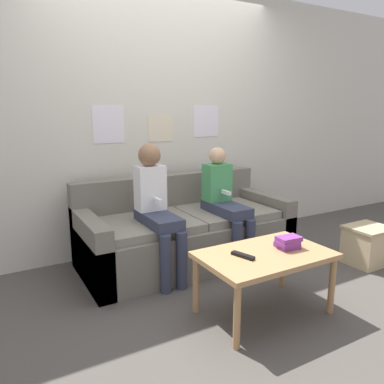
# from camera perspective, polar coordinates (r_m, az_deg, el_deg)

# --- Properties ---
(ground_plane) EXTENTS (10.00, 10.00, 0.00)m
(ground_plane) POSITION_cam_1_polar(r_m,az_deg,el_deg) (3.19, 3.76, -13.56)
(ground_plane) COLOR #4C4742
(wall_back) EXTENTS (8.00, 0.06, 2.60)m
(wall_back) POSITION_cam_1_polar(r_m,az_deg,el_deg) (3.80, -5.02, 10.95)
(wall_back) COLOR beige
(wall_back) RESTS_ON ground_plane
(couch) EXTENTS (1.92, 0.86, 0.77)m
(couch) POSITION_cam_1_polar(r_m,az_deg,el_deg) (3.52, -1.09, -6.24)
(couch) COLOR #6B665B
(couch) RESTS_ON ground_plane
(coffee_table) EXTENTS (0.89, 0.56, 0.44)m
(coffee_table) POSITION_cam_1_polar(r_m,az_deg,el_deg) (2.64, 11.02, -10.10)
(coffee_table) COLOR #AD7F51
(coffee_table) RESTS_ON ground_plane
(person_left) EXTENTS (0.24, 0.58, 1.12)m
(person_left) POSITION_cam_1_polar(r_m,az_deg,el_deg) (3.10, -5.42, -1.88)
(person_left) COLOR #33384C
(person_left) RESTS_ON ground_plane
(person_right) EXTENTS (0.24, 0.58, 1.06)m
(person_right) POSITION_cam_1_polar(r_m,az_deg,el_deg) (3.42, 5.08, -1.29)
(person_right) COLOR #33384C
(person_right) RESTS_ON ground_plane
(tv_remote) EXTENTS (0.09, 0.17, 0.02)m
(tv_remote) POSITION_cam_1_polar(r_m,az_deg,el_deg) (2.52, 7.75, -9.57)
(tv_remote) COLOR black
(tv_remote) RESTS_ON coffee_table
(book_stack) EXTENTS (0.17, 0.15, 0.09)m
(book_stack) POSITION_cam_1_polar(r_m,az_deg,el_deg) (2.72, 14.40, -7.45)
(book_stack) COLOR #7A3389
(book_stack) RESTS_ON coffee_table
(storage_box) EXTENTS (0.38, 0.33, 0.35)m
(storage_box) POSITION_cam_1_polar(r_m,az_deg,el_deg) (3.83, 25.13, -7.32)
(storage_box) COLOR #CCB284
(storage_box) RESTS_ON ground_plane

